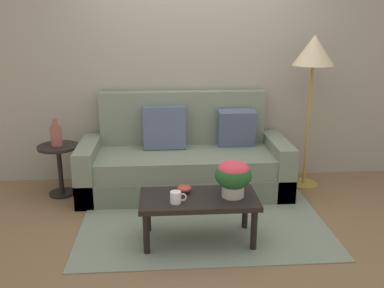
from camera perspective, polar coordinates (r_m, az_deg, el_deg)
The scene contains 11 objects.
ground_plane at distance 4.16m, azimuth 1.32°, elevation -9.68°, with size 14.00×14.00×0.00m, color brown.
wall_back at distance 4.90m, azimuth 0.15°, elevation 10.63°, with size 6.40×0.12×2.66m, color gray.
area_rug at distance 4.20m, azimuth 1.25°, elevation -9.32°, with size 2.26×1.91×0.01m, color gray.
couch at distance 4.66m, azimuth -0.97°, elevation -2.35°, with size 2.24×0.86×1.06m.
coffee_table at distance 3.59m, azimuth 0.91°, elevation -7.97°, with size 0.99×0.49×0.41m.
side_table at distance 4.72m, azimuth -17.49°, elevation -2.19°, with size 0.43×0.43×0.56m.
floor_lamp at distance 4.70m, azimuth 16.08°, elevation 11.06°, with size 0.43×0.43×1.68m.
potted_plant at distance 3.53m, azimuth 5.60°, elevation -4.26°, with size 0.31×0.31×0.31m.
coffee_mug at distance 3.44m, azimuth -2.16°, elevation -7.22°, with size 0.14×0.09×0.10m.
snack_bowl at distance 3.64m, azimuth -1.06°, elevation -6.03°, with size 0.12×0.12×0.06m.
table_vase at distance 4.64m, azimuth -17.88°, elevation 1.19°, with size 0.12×0.12×0.29m.
Camera 1 is at (-0.36, -3.71, 1.85)m, focal length 39.48 mm.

